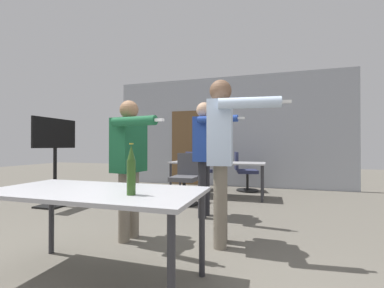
{
  "coord_description": "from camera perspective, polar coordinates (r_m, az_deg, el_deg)",
  "views": [
    {
      "loc": [
        1.11,
        -1.5,
        1.07
      ],
      "look_at": [
        0.03,
        2.05,
        1.1
      ],
      "focal_mm": 24.0,
      "sensor_mm": 36.0,
      "label": 1
    }
  ],
  "objects": [
    {
      "name": "conference_table_near",
      "position": [
        2.19,
        -20.78,
        -11.23
      ],
      "size": [
        1.68,
        0.81,
        0.73
      ],
      "color": "#A8A8AD",
      "rests_on": "ground_plane"
    },
    {
      "name": "drink_cup",
      "position": [
        5.42,
        5.45,
        -3.58
      ],
      "size": [
        0.09,
        0.09,
        0.09
      ],
      "color": "#232328",
      "rests_on": "conference_table_far"
    },
    {
      "name": "person_right_polo",
      "position": [
        2.81,
        6.68,
        -0.19
      ],
      "size": [
        0.86,
        0.66,
        1.79
      ],
      "rotation": [
        0.0,
        0.0,
        -1.47
      ],
      "color": "slate",
      "rests_on": "ground_plane"
    },
    {
      "name": "back_wall",
      "position": [
        6.97,
        7.49,
        2.71
      ],
      "size": [
        6.26,
        0.12,
        2.93
      ],
      "color": "#A3A8B2",
      "rests_on": "ground_plane"
    },
    {
      "name": "conference_table_far",
      "position": [
        5.47,
        5.53,
        -4.72
      ],
      "size": [
        1.99,
        0.72,
        0.73
      ],
      "color": "#A8A8AD",
      "rests_on": "ground_plane"
    },
    {
      "name": "beer_bottle",
      "position": [
        1.86,
        -13.35,
        -5.76
      ],
      "size": [
        0.06,
        0.06,
        0.36
      ],
      "color": "#2D511E",
      "rests_on": "conference_table_near"
    },
    {
      "name": "office_chair_side_rolled",
      "position": [
        4.83,
        -1.46,
        -7.99
      ],
      "size": [
        0.52,
        0.55,
        0.93
      ],
      "rotation": [
        0.0,
        0.0,
        3.13
      ],
      "color": "black",
      "rests_on": "ground_plane"
    },
    {
      "name": "person_center_tall",
      "position": [
        3.89,
        2.88,
        -0.59
      ],
      "size": [
        0.77,
        0.64,
        1.74
      ],
      "rotation": [
        0.0,
        0.0,
        -1.67
      ],
      "color": "#28282D",
      "rests_on": "ground_plane"
    },
    {
      "name": "office_chair_near_pushed",
      "position": [
        6.23,
        1.13,
        -6.28
      ],
      "size": [
        0.69,
        0.68,
        0.93
      ],
      "rotation": [
        0.0,
        0.0,
        5.4
      ],
      "color": "black",
      "rests_on": "ground_plane"
    },
    {
      "name": "office_chair_mid_tucked",
      "position": [
        6.27,
        11.52,
        -6.28
      ],
      "size": [
        0.6,
        0.55,
        0.93
      ],
      "rotation": [
        0.0,
        0.0,
        4.92
      ],
      "color": "black",
      "rests_on": "ground_plane"
    },
    {
      "name": "person_left_plaid",
      "position": [
        3.03,
        -13.62,
        -2.47
      ],
      "size": [
        0.72,
        0.67,
        1.6
      ],
      "rotation": [
        0.0,
        0.0,
        -1.72
      ],
      "color": "slate",
      "rests_on": "ground_plane"
    },
    {
      "name": "tv_screen",
      "position": [
        5.22,
        -28.16,
        -1.9
      ],
      "size": [
        0.44,
        0.94,
        1.57
      ],
      "rotation": [
        0.0,
        0.0,
        1.57
      ],
      "color": "black",
      "rests_on": "ground_plane"
    }
  ]
}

